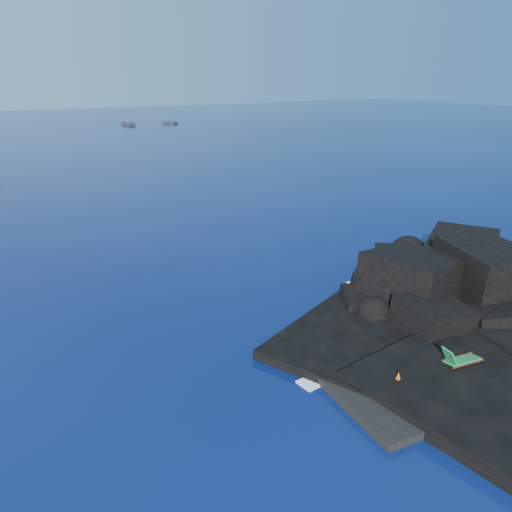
{
  "coord_description": "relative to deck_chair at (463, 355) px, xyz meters",
  "views": [
    {
      "loc": [
        -11.23,
        -11.5,
        12.37
      ],
      "look_at": [
        3.68,
        12.82,
        2.0
      ],
      "focal_mm": 35.0,
      "sensor_mm": 36.0,
      "label": 1
    }
  ],
  "objects": [
    {
      "name": "distant_boat_b",
      "position": [
        35.53,
        119.93,
        -0.97
      ],
      "size": [
        3.07,
        4.64,
        0.59
      ],
      "primitive_type": "cube",
      "rotation": [
        0.0,
        0.0,
        0.41
      ],
      "color": "#25262A",
      "rests_on": "ground"
    },
    {
      "name": "headland",
      "position": [
        6.76,
        3.18,
        -0.97
      ],
      "size": [
        24.0,
        24.0,
        3.6
      ],
      "primitive_type": null,
      "color": "black",
      "rests_on": "ground"
    },
    {
      "name": "ground",
      "position": [
        -6.24,
        0.18,
        -0.97
      ],
      "size": [
        400.0,
        400.0,
        0.0
      ],
      "primitive_type": "plane",
      "color": "#030532",
      "rests_on": "ground"
    },
    {
      "name": "marker_cone",
      "position": [
        -3.34,
        0.56,
        -0.32
      ],
      "size": [
        0.52,
        0.52,
        0.6
      ],
      "primitive_type": "cone",
      "rotation": [
        0.0,
        0.0,
        0.42
      ],
      "color": "#D04D0A",
      "rests_on": "beach"
    },
    {
      "name": "beach",
      "position": [
        -1.74,
        0.68,
        -0.97
      ],
      "size": [
        9.08,
        6.86,
        0.7
      ],
      "primitive_type": "cube",
      "rotation": [
        0.0,
        0.0,
        -0.1
      ],
      "color": "black",
      "rests_on": "ground"
    },
    {
      "name": "sunbather",
      "position": [
        -0.73,
        -0.36,
        -0.45
      ],
      "size": [
        1.83,
        0.73,
        0.24
      ],
      "primitive_type": null,
      "rotation": [
        0.0,
        0.0,
        0.16
      ],
      "color": "tan",
      "rests_on": "towel"
    },
    {
      "name": "deck_chair",
      "position": [
        0.0,
        0.0,
        0.0
      ],
      "size": [
        1.89,
        1.04,
        1.23
      ],
      "primitive_type": null,
      "rotation": [
        0.0,
        0.0,
        -0.15
      ],
      "color": "#1B793C",
      "rests_on": "beach"
    },
    {
      "name": "towel",
      "position": [
        -0.73,
        -0.36,
        -0.59
      ],
      "size": [
        2.0,
        1.18,
        0.05
      ],
      "primitive_type": "cube",
      "rotation": [
        0.0,
        0.0,
        0.16
      ],
      "color": "silver",
      "rests_on": "beach"
    },
    {
      "name": "surf_foam",
      "position": [
        -1.24,
        5.18,
        -0.97
      ],
      "size": [
        10.0,
        8.0,
        0.06
      ],
      "primitive_type": null,
      "color": "white",
      "rests_on": "ground"
    },
    {
      "name": "distant_boat_a",
      "position": [
        24.37,
        121.42,
        -0.97
      ],
      "size": [
        2.22,
        5.18,
        0.67
      ],
      "primitive_type": "cube",
      "rotation": [
        0.0,
        0.0,
        0.13
      ],
      "color": "#26252A",
      "rests_on": "ground"
    }
  ]
}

